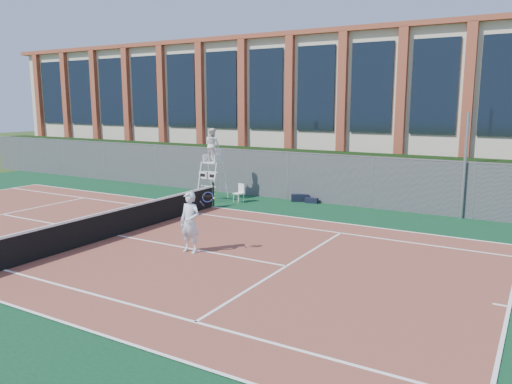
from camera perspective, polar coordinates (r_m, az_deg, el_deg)
The scene contains 13 objects.
ground at distance 17.57m, azimuth -15.52°, elevation -4.90°, with size 120.00×120.00×0.00m, color #233814.
apron at distance 18.25m, azimuth -13.27°, elevation -4.22°, with size 36.00×20.00×0.01m, color #0C341E.
tennis_court at distance 17.56m, azimuth -15.52°, elevation -4.84°, with size 23.77×10.97×0.02m, color brown.
tennis_net at distance 17.44m, azimuth -15.60°, elevation -3.20°, with size 0.10×11.30×1.10m.
fence at distance 24.17m, azimuth -0.57°, elevation 2.17°, with size 40.00×0.06×2.20m, color #595E60, non-canonical shape.
hedge at distance 25.20m, azimuth 0.84°, elevation 2.49°, with size 40.00×1.40×2.20m, color black.
building at distance 32.13m, azimuth 7.95°, elevation 9.49°, with size 45.00×10.60×8.22m.
steel_pole at distance 20.75m, azimuth 22.74°, elevation 2.73°, with size 0.12×0.12×4.11m, color #9EA0A5.
umpire_chair at distance 23.11m, azimuth -5.00°, elevation 5.15°, with size 0.94×1.44×3.36m.
plastic_chair at distance 22.59m, azimuth -1.85°, elevation 0.07°, with size 0.49×0.49×0.84m.
sports_bag_near at distance 22.88m, azimuth 5.03°, elevation -0.66°, with size 0.78×0.31×0.33m, color black.
sports_bag_far at distance 22.58m, azimuth 6.37°, elevation -0.96°, with size 0.58×0.25×0.23m, color black.
tennis_player at distance 14.97m, azimuth -7.53°, elevation -3.44°, with size 1.01×0.68×1.84m.
Camera 1 is at (12.30, -11.74, 4.44)m, focal length 35.00 mm.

